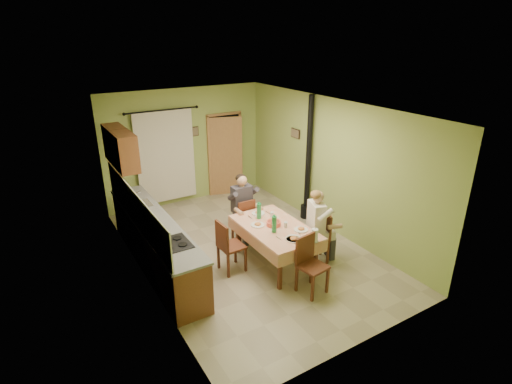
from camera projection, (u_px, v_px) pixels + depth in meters
floor at (248, 250)px, 7.88m from camera, size 4.00×6.00×0.01m
room_shell at (247, 162)px, 7.19m from camera, size 4.04×6.04×2.82m
kitchen_run at (155, 242)px, 7.19m from camera, size 0.64×3.64×1.56m
upper_cabinets at (120, 147)px, 7.62m from camera, size 0.35×1.40×0.70m
curtain at (166, 156)px, 9.44m from camera, size 1.70×0.07×2.22m
doorway at (226, 155)px, 10.29m from camera, size 0.96×0.30×2.15m
dining_table at (275, 245)px, 7.30m from camera, size 1.03×1.71×0.76m
tableware at (280, 225)px, 7.06m from camera, size 0.81×1.59×0.33m
chair_far at (243, 227)px, 8.15m from camera, size 0.38×0.38×0.93m
chair_near at (311, 276)px, 6.53m from camera, size 0.47×0.47×0.97m
chair_right at (317, 246)px, 7.43m from camera, size 0.50×0.50×0.95m
chair_left at (231, 256)px, 7.12m from camera, size 0.43×0.43×0.97m
man_far at (243, 201)px, 7.94m from camera, size 0.58×0.47×1.39m
man_right at (318, 218)px, 7.21m from camera, size 0.57×0.64×1.39m
stove_flue at (308, 176)px, 8.88m from camera, size 0.24×0.24×2.80m
picture_back at (195, 131)px, 9.69m from camera, size 0.19×0.03×0.23m
picture_right at (295, 133)px, 9.08m from camera, size 0.03×0.31×0.21m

